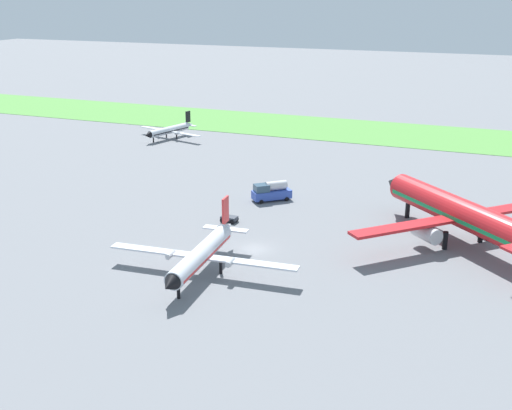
# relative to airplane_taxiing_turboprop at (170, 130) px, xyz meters

# --- Properties ---
(ground_plane) EXTENTS (600.00, 600.00, 0.00)m
(ground_plane) POSITION_rel_airplane_taxiing_turboprop_xyz_m (44.42, -56.79, -2.05)
(ground_plane) COLOR slate
(grass_taxiway_strip) EXTENTS (360.00, 28.00, 0.08)m
(grass_taxiway_strip) POSITION_rel_airplane_taxiing_turboprop_xyz_m (44.42, 24.86, -2.01)
(grass_taxiway_strip) COLOR #549342
(grass_taxiway_strip) RESTS_ON ground_plane
(airplane_taxiing_turboprop) EXTENTS (18.32, 15.81, 5.60)m
(airplane_taxiing_turboprop) POSITION_rel_airplane_taxiing_turboprop_xyz_m (0.00, 0.00, 0.00)
(airplane_taxiing_turboprop) COLOR silver
(airplane_taxiing_turboprop) RESTS_ON ground_plane
(airplane_foreground_turboprop) EXTENTS (24.79, 21.24, 7.42)m
(airplane_foreground_turboprop) POSITION_rel_airplane_taxiing_turboprop_xyz_m (41.28, -66.73, 0.67)
(airplane_foreground_turboprop) COLOR silver
(airplane_foreground_turboprop) RESTS_ON ground_plane
(airplane_midfield_jet) EXTENTS (27.69, 27.29, 12.30)m
(airplane_midfield_jet) POSITION_rel_airplane_taxiing_turboprop_xyz_m (69.94, -44.14, 2.38)
(airplane_midfield_jet) COLOR red
(airplane_midfield_jet) RESTS_ON ground_plane
(baggage_cart_near_gate) EXTENTS (2.48, 1.88, 0.90)m
(baggage_cart_near_gate) POSITION_rel_airplane_taxiing_turboprop_xyz_m (36.71, -48.07, -1.48)
(baggage_cart_near_gate) COLOR #2D333D
(baggage_cart_near_gate) RESTS_ON ground_plane
(fuel_truck_midfield) EXTENTS (6.46, 6.10, 3.29)m
(fuel_truck_midfield) POSITION_rel_airplane_taxiing_turboprop_xyz_m (38.94, -35.73, -0.47)
(fuel_truck_midfield) COLOR #334FB2
(fuel_truck_midfield) RESTS_ON ground_plane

